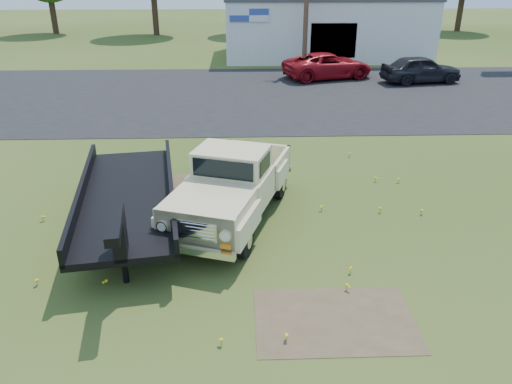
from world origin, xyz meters
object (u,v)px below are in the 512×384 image
at_px(flatbed_trailer, 127,192).
at_px(vintage_pickup_truck, 232,185).
at_px(red_pickup, 328,66).
at_px(dark_sedan, 421,69).

bearing_deg(flatbed_trailer, vintage_pickup_truck, -3.93).
bearing_deg(red_pickup, dark_sedan, -122.22).
height_order(red_pickup, dark_sedan, dark_sedan).
height_order(vintage_pickup_truck, dark_sedan, vintage_pickup_truck).
bearing_deg(red_pickup, vintage_pickup_truck, 146.00).
bearing_deg(dark_sedan, vintage_pickup_truck, 138.27).
xyz_separation_m(flatbed_trailer, red_pickup, (8.09, 17.96, -0.21)).
xyz_separation_m(flatbed_trailer, dark_sedan, (13.12, 16.58, -0.18)).
bearing_deg(flatbed_trailer, dark_sedan, 42.81).
bearing_deg(vintage_pickup_truck, flatbed_trailer, -156.63).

